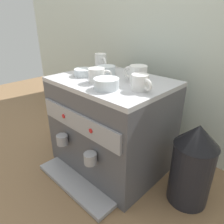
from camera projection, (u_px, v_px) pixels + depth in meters
name	position (u px, v px, depth m)	size (l,w,h in m)	color
ground_plane	(112.00, 161.00, 1.20)	(4.00, 4.00, 0.00)	brown
tiled_backsplash_wall	(157.00, 66.00, 1.24)	(2.80, 0.03, 0.99)	silver
espresso_machine	(111.00, 125.00, 1.10)	(0.56, 0.54, 0.49)	#4C4C51
ceramic_cup_0	(137.00, 74.00, 0.93)	(0.12, 0.08, 0.08)	white
ceramic_cup_1	(140.00, 82.00, 0.84)	(0.11, 0.07, 0.06)	white
ceramic_cup_2	(101.00, 61.00, 1.18)	(0.11, 0.07, 0.08)	white
ceramic_cup_3	(97.00, 75.00, 0.95)	(0.09, 0.09, 0.06)	white
ceramic_bowl_0	(84.00, 72.00, 1.05)	(0.10, 0.10, 0.03)	silver
ceramic_bowl_1	(106.00, 70.00, 1.08)	(0.10, 0.10, 0.04)	silver
ceramic_bowl_2	(106.00, 84.00, 0.86)	(0.11, 0.11, 0.04)	silver
coffee_grinder	(192.00, 165.00, 0.88)	(0.18, 0.18, 0.38)	black
milk_pitcher	(61.00, 127.00, 1.44)	(0.10, 0.10, 0.14)	#B7B7BC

